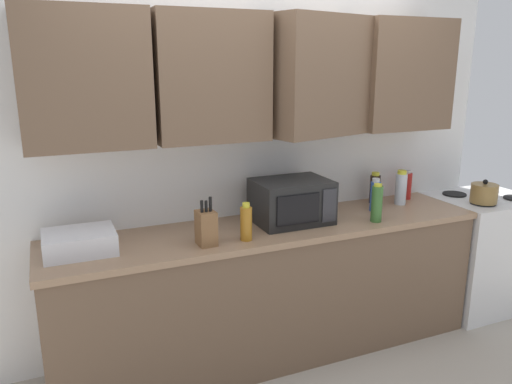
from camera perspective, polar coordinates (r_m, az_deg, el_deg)
The scene contains 13 objects.
wall_back_with_cabinets at distance 3.25m, azimuth 0.30°, elevation 8.79°, with size 3.72×0.50×2.60m.
counter_run at distance 3.36m, azimuth 1.84°, elevation -11.13°, with size 2.85×0.63×0.90m.
stove_range at distance 4.37m, azimuth 24.09°, elevation -6.19°, with size 0.76×0.64×0.91m.
kettle at distance 4.01m, azimuth 24.67°, elevation -0.13°, with size 0.19×0.19×0.17m.
microwave at distance 3.23m, azimuth 4.10°, elevation -1.06°, with size 0.48×0.37×0.28m.
dish_rack at distance 2.90m, azimuth -19.57°, elevation -5.43°, with size 0.38×0.30×0.12m, color silver.
knife_block at distance 2.85m, azimuth -5.73°, elevation -4.06°, with size 0.11×0.12×0.28m.
bottle_soy_dark at distance 3.77m, azimuth 13.45°, elevation 0.41°, with size 0.07×0.07×0.23m.
bottle_amber_vinegar at distance 2.91m, azimuth -1.14°, elevation -3.55°, with size 0.07×0.07×0.23m.
bottle_clear_tall at distance 3.78m, azimuth 16.27°, elevation 0.44°, with size 0.08×0.08×0.25m.
bottle_green_oil at distance 3.33m, azimuth 13.67°, elevation -1.26°, with size 0.07×0.07×0.25m.
bottle_red_sauce at distance 3.95m, azimuth 16.90°, elevation 0.71°, with size 0.07×0.07×0.22m.
bottle_blue_cleaner at distance 3.57m, azimuth 13.48°, elevation -0.38°, with size 0.07×0.07×0.23m.
Camera 1 is at (-1.29, -3.04, 1.92)m, focal length 34.92 mm.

